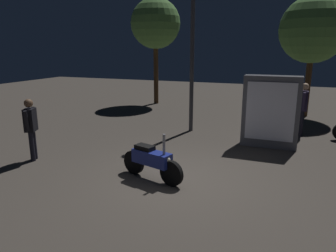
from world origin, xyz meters
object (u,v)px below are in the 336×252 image
object	(u,v)px
person_rider_beside	(303,104)
kiosk_billboard	(271,112)
streetlamp_near	(193,28)
motorcycle_blue_foreground	(152,161)
person_bystander_far	(31,124)

from	to	relation	value
person_rider_beside	kiosk_billboard	xyz separation A→B (m)	(-0.93, -1.62, -0.01)
streetlamp_near	kiosk_billboard	bearing A→B (deg)	-18.40
motorcycle_blue_foreground	person_rider_beside	distance (m)	6.06
person_bystander_far	kiosk_billboard	size ratio (longest dim) A/B	0.77
motorcycle_blue_foreground	kiosk_billboard	world-z (taller)	kiosk_billboard
streetlamp_near	kiosk_billboard	size ratio (longest dim) A/B	2.66
person_bystander_far	kiosk_billboard	xyz separation A→B (m)	(5.66, 3.47, 0.09)
person_bystander_far	person_rider_beside	bearing A→B (deg)	-167.29
streetlamp_near	person_bystander_far	bearing A→B (deg)	-124.11
person_rider_beside	streetlamp_near	xyz separation A→B (m)	(-3.64, -0.72, 2.43)
motorcycle_blue_foreground	person_rider_beside	world-z (taller)	person_rider_beside
person_rider_beside	kiosk_billboard	distance (m)	1.87
motorcycle_blue_foreground	streetlamp_near	distance (m)	5.37
person_rider_beside	streetlamp_near	size ratio (longest dim) A/B	0.32
streetlamp_near	person_rider_beside	bearing A→B (deg)	11.16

